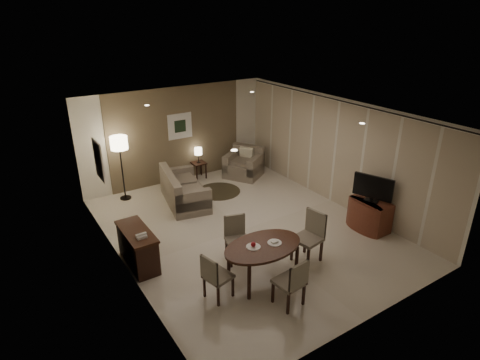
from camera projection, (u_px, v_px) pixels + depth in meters
room_shell at (235, 169)px, 8.93m from camera, size 5.50×7.00×2.70m
taupe_accent at (177, 135)px, 11.31m from camera, size 3.96×0.03×2.70m
curtain_wall at (335, 153)px, 9.98m from camera, size 0.08×6.70×2.58m
curtain_rod at (340, 101)px, 9.45m from camera, size 0.03×6.80×0.03m
art_back_frame at (180, 126)px, 11.24m from camera, size 0.72×0.03×0.72m
art_back_canvas at (180, 126)px, 11.23m from camera, size 0.34×0.01×0.34m
art_left_frame at (99, 160)px, 7.99m from camera, size 0.03×0.60×0.80m
art_left_canvas at (99, 160)px, 8.00m from camera, size 0.01×0.46×0.64m
downlight_nl at (234, 150)px, 6.01m from camera, size 0.10×0.10×0.01m
downlight_nr at (362, 123)px, 7.41m from camera, size 0.10×0.10×0.01m
downlight_fl at (147, 105)px, 8.79m from camera, size 0.10×0.10×0.01m
downlight_fr at (252, 92)px, 10.19m from camera, size 0.10×0.10×0.01m
console_desk at (138, 248)px, 7.77m from camera, size 0.48×1.20×0.75m
telephone at (141, 235)px, 7.37m from camera, size 0.20×0.14×0.09m
tv_cabinet at (370, 215)px, 9.06m from camera, size 0.48×0.90×0.70m
flat_tv at (373, 188)px, 8.79m from camera, size 0.36×0.85×0.60m
dining_table at (263, 262)px, 7.35m from camera, size 1.53×0.96×0.72m
chair_near at (289, 281)px, 6.68m from camera, size 0.48×0.48×0.91m
chair_far at (238, 240)px, 7.85m from camera, size 0.55×0.55×0.92m
chair_left at (218, 276)px, 6.85m from camera, size 0.51×0.51×0.87m
chair_right at (307, 238)px, 7.83m from camera, size 0.57×0.57×1.02m
plate_a at (253, 247)px, 7.15m from camera, size 0.26×0.26×0.02m
plate_b at (274, 243)px, 7.28m from camera, size 0.26×0.26×0.02m
fruit_apple at (253, 244)px, 7.13m from camera, size 0.09×0.09×0.09m
napkin at (275, 242)px, 7.27m from camera, size 0.12×0.08×0.03m
round_rug at (219, 191)px, 11.04m from camera, size 1.18×1.18×0.01m
sofa at (185, 187)px, 10.26m from camera, size 1.95×1.24×0.85m
armchair at (244, 162)px, 11.88m from camera, size 1.31×1.33×0.87m
side_table at (199, 170)px, 11.83m from camera, size 0.38×0.38×0.48m
table_lamp at (198, 154)px, 11.64m from camera, size 0.22×0.22×0.50m
floor_lamp at (122, 168)px, 10.30m from camera, size 0.43×0.43×1.71m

